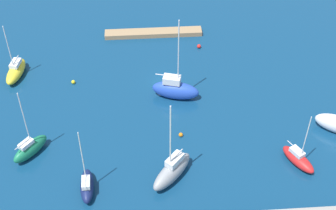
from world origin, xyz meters
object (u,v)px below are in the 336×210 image
(sailboat_yellow_by_breakwater, at_px, (16,71))
(mooring_buoy_orange, at_px, (181,135))
(sailboat_gray_west_end, at_px, (172,170))
(mooring_buoy_red, at_px, (199,46))
(pier_dock, at_px, (153,33))
(mooring_buoy_yellow, at_px, (73,82))
(sailboat_red_outer_mooring, at_px, (298,159))
(sailboat_green_east_end, at_px, (30,148))
(sailboat_navy_center_basin, at_px, (87,186))
(sailboat_blue_lone_north, at_px, (175,89))

(sailboat_yellow_by_breakwater, distance_m, mooring_buoy_orange, 31.64)
(sailboat_gray_west_end, distance_m, mooring_buoy_orange, 8.28)
(mooring_buoy_red, bearing_deg, sailboat_yellow_by_breakwater, 10.66)
(pier_dock, height_order, mooring_buoy_yellow, pier_dock)
(sailboat_red_outer_mooring, xyz_separation_m, sailboat_green_east_end, (38.40, -4.35, 0.34))
(sailboat_red_outer_mooring, relative_size, sailboat_navy_center_basin, 0.86)
(sailboat_red_outer_mooring, relative_size, sailboat_green_east_end, 0.82)
(sailboat_yellow_by_breakwater, relative_size, mooring_buoy_yellow, 16.24)
(sailboat_navy_center_basin, bearing_deg, mooring_buoy_yellow, 6.36)
(sailboat_blue_lone_north, height_order, sailboat_navy_center_basin, sailboat_blue_lone_north)
(sailboat_navy_center_basin, xyz_separation_m, sailboat_gray_west_end, (-11.69, -1.49, 0.44))
(sailboat_red_outer_mooring, distance_m, mooring_buoy_orange, 17.53)
(sailboat_red_outer_mooring, relative_size, mooring_buoy_yellow, 14.67)
(sailboat_yellow_by_breakwater, xyz_separation_m, mooring_buoy_red, (-32.45, -6.11, -0.80))
(sailboat_red_outer_mooring, bearing_deg, pier_dock, 179.97)
(sailboat_gray_west_end, bearing_deg, sailboat_navy_center_basin, -41.84)
(mooring_buoy_orange, bearing_deg, sailboat_blue_lone_north, -89.10)
(pier_dock, relative_size, sailboat_blue_lone_north, 1.23)
(sailboat_yellow_by_breakwater, relative_size, sailboat_blue_lone_north, 0.70)
(sailboat_navy_center_basin, relative_size, mooring_buoy_orange, 17.20)
(sailboat_yellow_by_breakwater, bearing_deg, sailboat_navy_center_basin, 39.57)
(sailboat_navy_center_basin, relative_size, mooring_buoy_red, 14.92)
(sailboat_blue_lone_north, distance_m, sailboat_gray_west_end, 17.04)
(sailboat_blue_lone_north, relative_size, sailboat_navy_center_basin, 1.36)
(mooring_buoy_yellow, bearing_deg, sailboat_yellow_by_breakwater, -14.95)
(sailboat_navy_center_basin, bearing_deg, sailboat_blue_lone_north, -38.58)
(sailboat_gray_west_end, xyz_separation_m, mooring_buoy_orange, (-1.92, -7.96, -1.25))
(sailboat_yellow_by_breakwater, xyz_separation_m, sailboat_red_outer_mooring, (-43.34, 22.86, -0.21))
(sailboat_blue_lone_north, relative_size, sailboat_green_east_end, 1.29)
(sailboat_yellow_by_breakwater, relative_size, sailboat_gray_west_end, 0.75)
(pier_dock, xyz_separation_m, mooring_buoy_yellow, (14.32, 13.56, -0.12))
(mooring_buoy_yellow, relative_size, mooring_buoy_orange, 1.01)
(mooring_buoy_orange, distance_m, mooring_buoy_red, 23.08)
(sailboat_yellow_by_breakwater, bearing_deg, pier_dock, 126.26)
(sailboat_green_east_end, distance_m, sailboat_gray_west_end, 21.03)
(sailboat_red_outer_mooring, bearing_deg, sailboat_green_east_end, -126.02)
(sailboat_red_outer_mooring, distance_m, sailboat_navy_center_basin, 30.01)
(sailboat_gray_west_end, height_order, mooring_buoy_red, sailboat_gray_west_end)
(pier_dock, distance_m, sailboat_green_east_end, 35.18)
(pier_dock, bearing_deg, mooring_buoy_red, 149.74)
(sailboat_yellow_by_breakwater, bearing_deg, sailboat_green_east_end, 26.93)
(sailboat_yellow_by_breakwater, height_order, sailboat_blue_lone_north, sailboat_blue_lone_north)
(sailboat_navy_center_basin, distance_m, sailboat_gray_west_end, 11.79)
(sailboat_green_east_end, distance_m, mooring_buoy_orange, 22.27)
(sailboat_red_outer_mooring, bearing_deg, mooring_buoy_yellow, -150.71)
(sailboat_green_east_end, xyz_separation_m, mooring_buoy_yellow, (-4.95, -15.87, -0.98))
(sailboat_yellow_by_breakwater, height_order, mooring_buoy_red, sailboat_yellow_by_breakwater)
(sailboat_blue_lone_north, xyz_separation_m, mooring_buoy_orange, (-0.14, 8.99, -1.41))
(mooring_buoy_orange, relative_size, mooring_buoy_red, 0.87)
(sailboat_yellow_by_breakwater, distance_m, mooring_buoy_red, 33.03)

